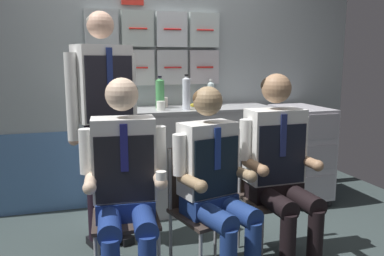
% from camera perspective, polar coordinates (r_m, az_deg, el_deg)
% --- Properties ---
extents(galley_bulkhead, '(4.20, 0.14, 2.15)m').
position_cam_1_polar(galley_bulkhead, '(3.87, -5.15, 4.95)').
color(galley_bulkhead, '#97A1A2').
rests_on(galley_bulkhead, ground).
extents(galley_counter, '(1.68, 0.53, 0.95)m').
position_cam_1_polar(galley_counter, '(3.74, -1.44, -4.34)').
color(galley_counter, '#BBBCBF').
rests_on(galley_counter, ground).
extents(service_trolley, '(0.40, 0.65, 0.93)m').
position_cam_1_polar(service_trolley, '(4.09, 15.16, -3.13)').
color(service_trolley, black).
rests_on(service_trolley, ground).
extents(folding_chair_left, '(0.44, 0.44, 0.83)m').
position_cam_1_polar(folding_chair_left, '(2.62, -9.59, -10.07)').
color(folding_chair_left, '#A8AAAF').
rests_on(folding_chair_left, ground).
extents(crew_member_left, '(0.52, 0.66, 1.28)m').
position_cam_1_polar(crew_member_left, '(2.41, -9.55, -6.82)').
color(crew_member_left, black).
rests_on(crew_member_left, ground).
extents(folding_chair_center, '(0.49, 0.49, 0.83)m').
position_cam_1_polar(folding_chair_center, '(2.65, 1.23, -9.72)').
color(folding_chair_center, '#A8AAAF').
rests_on(folding_chair_center, ground).
extents(crew_member_center, '(0.50, 0.65, 1.23)m').
position_cam_1_polar(crew_member_center, '(2.47, 3.31, -7.20)').
color(crew_member_center, black).
rests_on(crew_member_center, ground).
extents(folding_chair_right, '(0.40, 0.41, 0.83)m').
position_cam_1_polar(folding_chair_right, '(2.96, 10.68, -7.75)').
color(folding_chair_right, '#A8AAAF').
rests_on(folding_chair_right, ground).
extents(crew_member_right, '(0.52, 0.64, 1.29)m').
position_cam_1_polar(crew_member_right, '(2.77, 12.35, -4.52)').
color(crew_member_right, black).
rests_on(crew_member_right, ground).
extents(crew_member_standing, '(0.51, 0.36, 1.72)m').
position_cam_1_polar(crew_member_standing, '(2.96, -12.47, 2.66)').
color(crew_member_standing, black).
rests_on(crew_member_standing, ground).
extents(sparkling_bottle_green, '(0.08, 0.08, 0.29)m').
position_cam_1_polar(sparkling_bottle_green, '(3.63, -4.58, 5.00)').
color(sparkling_bottle_green, '#469753').
rests_on(sparkling_bottle_green, galley_counter).
extents(water_bottle_blue_cap, '(0.07, 0.07, 0.25)m').
position_cam_1_polar(water_bottle_blue_cap, '(3.91, 2.68, 5.05)').
color(water_bottle_blue_cap, silver).
rests_on(water_bottle_blue_cap, galley_counter).
extents(water_bottle_tall, '(0.07, 0.07, 0.31)m').
position_cam_1_polar(water_bottle_tall, '(3.52, -0.81, 5.04)').
color(water_bottle_tall, silver).
rests_on(water_bottle_tall, galley_counter).
extents(paper_cup_tan, '(0.08, 0.08, 0.07)m').
position_cam_1_polar(paper_cup_tan, '(3.58, 2.95, 3.34)').
color(paper_cup_tan, tan).
rests_on(paper_cup_tan, galley_counter).
extents(espresso_cup_small, '(0.06, 0.06, 0.09)m').
position_cam_1_polar(espresso_cup_small, '(3.72, -3.97, 3.71)').
color(espresso_cup_small, silver).
rests_on(espresso_cup_small, galley_counter).
extents(coffee_cup_white, '(0.07, 0.07, 0.08)m').
position_cam_1_polar(coffee_cup_white, '(3.49, -4.47, 3.22)').
color(coffee_cup_white, white).
rests_on(coffee_cup_white, galley_counter).
extents(paper_cup_blue, '(0.06, 0.06, 0.07)m').
position_cam_1_polar(paper_cup_blue, '(3.40, -10.57, 2.84)').
color(paper_cup_blue, white).
rests_on(paper_cup_blue, galley_counter).
extents(snack_banana, '(0.17, 0.10, 0.04)m').
position_cam_1_polar(snack_banana, '(3.73, 0.67, 3.34)').
color(snack_banana, yellow).
rests_on(snack_banana, galley_counter).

